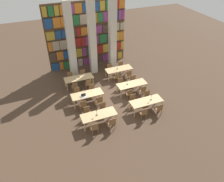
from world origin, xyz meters
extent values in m
plane|color=#4C3828|center=(0.00, 0.00, 0.00)|extent=(40.00, 40.00, 0.00)
cube|color=brown|center=(0.00, 5.34, 2.75)|extent=(6.78, 0.06, 5.50)
cube|color=brown|center=(0.00, 5.34, 0.01)|extent=(6.78, 0.35, 0.03)
cube|color=navy|center=(-2.98, 5.30, 0.36)|extent=(0.62, 0.20, 0.67)
cube|color=orange|center=(-2.47, 5.30, 0.36)|extent=(0.31, 0.20, 0.67)
cube|color=#236B38|center=(-1.94, 5.30, 0.36)|extent=(0.66, 0.20, 0.67)
cube|color=#84387A|center=(-1.29, 5.30, 0.36)|extent=(0.49, 0.20, 0.67)
cube|color=tan|center=(-0.80, 5.30, 0.36)|extent=(0.42, 0.20, 0.67)
cube|color=#84387A|center=(-0.37, 5.30, 0.36)|extent=(0.31, 0.20, 0.67)
cube|color=#84387A|center=(0.13, 5.30, 0.36)|extent=(0.64, 0.20, 0.67)
cube|color=maroon|center=(0.65, 5.30, 0.36)|extent=(0.30, 0.20, 0.67)
cube|color=#47382D|center=(1.03, 5.30, 0.36)|extent=(0.36, 0.20, 0.67)
cube|color=#84387A|center=(1.41, 5.30, 0.36)|extent=(0.29, 0.20, 0.67)
cube|color=#84387A|center=(1.90, 5.30, 0.36)|extent=(0.58, 0.20, 0.67)
cube|color=#84387A|center=(2.47, 5.30, 0.36)|extent=(0.46, 0.20, 0.67)
cube|color=#B7932D|center=(2.99, 5.30, 0.36)|extent=(0.43, 0.20, 0.67)
cube|color=brown|center=(0.00, 5.34, 0.93)|extent=(6.78, 0.35, 0.03)
cube|color=#47382D|center=(-3.04, 5.30, 1.32)|extent=(0.49, 0.20, 0.74)
cube|color=orange|center=(-2.47, 5.30, 1.32)|extent=(0.55, 0.20, 0.74)
cube|color=navy|center=(-1.87, 5.30, 1.32)|extent=(0.61, 0.20, 0.74)
cube|color=#B7932D|center=(-1.28, 5.30, 1.32)|extent=(0.48, 0.20, 0.74)
cube|color=#B7932D|center=(-0.80, 5.30, 1.32)|extent=(0.45, 0.20, 0.74)
cube|color=#84387A|center=(-0.35, 5.30, 1.32)|extent=(0.36, 0.20, 0.74)
cube|color=#236B38|center=(0.04, 5.30, 1.32)|extent=(0.31, 0.20, 0.74)
cube|color=navy|center=(0.44, 5.30, 1.32)|extent=(0.36, 0.20, 0.74)
cube|color=maroon|center=(1.00, 5.30, 1.32)|extent=(0.62, 0.20, 0.74)
cube|color=#B7932D|center=(1.61, 5.30, 1.32)|extent=(0.53, 0.20, 0.74)
cube|color=tan|center=(2.25, 5.30, 1.32)|extent=(0.66, 0.20, 0.74)
cube|color=maroon|center=(2.84, 5.30, 1.32)|extent=(0.44, 0.20, 0.74)
cube|color=#B7932D|center=(3.21, 5.30, 1.32)|extent=(0.26, 0.20, 0.74)
cube|color=brown|center=(0.00, 5.34, 1.85)|extent=(6.78, 0.35, 0.03)
cube|color=orange|center=(-3.13, 5.30, 2.24)|extent=(0.32, 0.20, 0.76)
cube|color=tan|center=(-2.67, 5.30, 2.24)|extent=(0.55, 0.20, 0.76)
cube|color=tan|center=(-2.05, 5.30, 2.24)|extent=(0.61, 0.20, 0.76)
cube|color=maroon|center=(-1.49, 5.30, 2.24)|extent=(0.47, 0.20, 0.76)
cube|color=maroon|center=(-0.91, 5.30, 2.24)|extent=(0.59, 0.20, 0.76)
cube|color=maroon|center=(-0.40, 5.30, 2.24)|extent=(0.34, 0.20, 0.76)
cube|color=#84387A|center=(0.07, 5.30, 2.24)|extent=(0.56, 0.20, 0.76)
cube|color=#84387A|center=(0.69, 5.30, 2.24)|extent=(0.55, 0.20, 0.76)
cube|color=#236B38|center=(1.39, 5.30, 2.24)|extent=(0.68, 0.20, 0.76)
cube|color=#47382D|center=(1.97, 5.30, 2.24)|extent=(0.39, 0.20, 0.76)
cube|color=#B7932D|center=(2.57, 5.30, 2.24)|extent=(0.68, 0.20, 0.76)
cube|color=orange|center=(3.14, 5.30, 2.24)|extent=(0.40, 0.20, 0.76)
cube|color=brown|center=(0.00, 5.34, 2.77)|extent=(6.78, 0.35, 0.03)
cube|color=#B7932D|center=(-2.97, 5.30, 3.11)|extent=(0.64, 0.20, 0.66)
cube|color=navy|center=(-2.37, 5.30, 3.11)|extent=(0.47, 0.20, 0.66)
cube|color=navy|center=(-1.85, 5.30, 3.11)|extent=(0.46, 0.20, 0.66)
cube|color=tan|center=(-1.43, 5.30, 3.11)|extent=(0.31, 0.20, 0.66)
cube|color=#47382D|center=(-1.06, 5.30, 3.11)|extent=(0.30, 0.20, 0.66)
cube|color=maroon|center=(-0.74, 5.30, 3.11)|extent=(0.31, 0.20, 0.66)
cube|color=orange|center=(-0.22, 5.30, 3.11)|extent=(0.63, 0.20, 0.66)
cube|color=tan|center=(0.36, 5.30, 3.11)|extent=(0.46, 0.20, 0.66)
cube|color=#84387A|center=(0.96, 5.30, 3.11)|extent=(0.69, 0.20, 0.66)
cube|color=#47382D|center=(1.59, 5.30, 3.11)|extent=(0.48, 0.20, 0.66)
cube|color=#47382D|center=(2.16, 5.30, 3.11)|extent=(0.56, 0.20, 0.66)
cube|color=tan|center=(2.70, 5.30, 3.11)|extent=(0.38, 0.20, 0.66)
cube|color=tan|center=(3.15, 5.30, 3.11)|extent=(0.37, 0.20, 0.66)
cube|color=brown|center=(0.00, 5.34, 3.68)|extent=(6.78, 0.35, 0.03)
cube|color=navy|center=(-2.98, 5.30, 4.09)|extent=(0.61, 0.20, 0.79)
cube|color=orange|center=(-2.35, 5.30, 4.09)|extent=(0.58, 0.20, 0.79)
cube|color=orange|center=(-1.85, 5.30, 4.09)|extent=(0.36, 0.20, 0.79)
cube|color=#84387A|center=(-1.38, 5.30, 4.09)|extent=(0.49, 0.20, 0.79)
cube|color=#236B38|center=(-0.82, 5.30, 4.09)|extent=(0.49, 0.20, 0.79)
cube|color=tan|center=(-0.25, 5.30, 4.09)|extent=(0.54, 0.20, 0.79)
cube|color=orange|center=(0.21, 5.30, 4.09)|extent=(0.32, 0.20, 0.79)
cube|color=orange|center=(0.68, 5.30, 4.09)|extent=(0.47, 0.20, 0.79)
cube|color=#236B38|center=(1.17, 5.30, 4.09)|extent=(0.47, 0.20, 0.79)
cube|color=#84387A|center=(1.62, 5.30, 4.09)|extent=(0.37, 0.20, 0.79)
cube|color=orange|center=(1.99, 5.30, 4.09)|extent=(0.26, 0.20, 0.79)
cube|color=navy|center=(2.46, 5.30, 4.09)|extent=(0.58, 0.20, 0.79)
cube|color=#84387A|center=(2.94, 5.30, 4.09)|extent=(0.27, 0.20, 0.79)
cube|color=#84387A|center=(3.23, 5.30, 4.09)|extent=(0.23, 0.20, 0.79)
cube|color=brown|center=(0.00, 5.34, 4.60)|extent=(6.78, 0.35, 0.03)
cube|color=#B7932D|center=(-3.12, 5.30, 4.97)|extent=(0.35, 0.20, 0.72)
cube|color=#236B38|center=(-2.66, 5.30, 4.97)|extent=(0.40, 0.20, 0.72)
cube|color=#B7932D|center=(-2.22, 5.30, 4.97)|extent=(0.35, 0.20, 0.72)
cube|color=orange|center=(-1.68, 5.30, 4.97)|extent=(0.61, 0.20, 0.72)
cube|color=#84387A|center=(-1.10, 5.30, 4.97)|extent=(0.42, 0.20, 0.72)
cube|color=orange|center=(-0.57, 5.30, 4.97)|extent=(0.58, 0.20, 0.72)
cube|color=navy|center=(0.10, 5.30, 4.97)|extent=(0.67, 0.20, 0.72)
cube|color=navy|center=(0.81, 5.30, 4.97)|extent=(0.66, 0.20, 0.72)
cube|color=#B7932D|center=(1.40, 5.30, 4.97)|extent=(0.43, 0.20, 0.72)
cube|color=#236B38|center=(2.03, 5.30, 4.97)|extent=(0.70, 0.20, 0.72)
cube|color=maroon|center=(2.62, 5.30, 4.97)|extent=(0.38, 0.20, 0.72)
cube|color=orange|center=(3.09, 5.30, 4.97)|extent=(0.50, 0.20, 0.72)
cube|color=beige|center=(-1.70, 3.89, 3.00)|extent=(0.54, 0.54, 6.00)
cube|color=beige|center=(0.00, 3.89, 3.00)|extent=(0.54, 0.54, 6.00)
cube|color=beige|center=(1.70, 3.89, 3.00)|extent=(0.54, 0.54, 6.00)
cube|color=tan|center=(-1.69, -2.26, 0.74)|extent=(2.17, 0.84, 0.04)
cylinder|color=tan|center=(-2.69, -2.60, 0.36)|extent=(0.07, 0.07, 0.72)
cylinder|color=tan|center=(-0.68, -2.60, 0.36)|extent=(0.07, 0.07, 0.72)
cylinder|color=tan|center=(-2.69, -1.92, 0.36)|extent=(0.07, 0.07, 0.72)
cylinder|color=tan|center=(-0.68, -1.92, 0.36)|extent=(0.07, 0.07, 0.72)
cylinder|color=brown|center=(-2.39, -2.73, 0.22)|extent=(0.04, 0.04, 0.43)
cylinder|color=brown|center=(-2.03, -2.73, 0.22)|extent=(0.04, 0.04, 0.43)
cylinder|color=brown|center=(-2.39, -3.07, 0.22)|extent=(0.04, 0.04, 0.43)
cylinder|color=brown|center=(-2.03, -3.07, 0.22)|extent=(0.04, 0.04, 0.43)
cube|color=brown|center=(-2.21, -2.90, 0.45)|extent=(0.42, 0.40, 0.04)
cube|color=brown|center=(-2.21, -3.08, 0.68)|extent=(0.40, 0.03, 0.42)
cylinder|color=brown|center=(-2.03, -1.79, 0.22)|extent=(0.04, 0.04, 0.43)
cylinder|color=brown|center=(-2.39, -1.79, 0.22)|extent=(0.04, 0.04, 0.43)
cylinder|color=brown|center=(-2.03, -1.45, 0.22)|extent=(0.04, 0.04, 0.43)
cylinder|color=brown|center=(-2.39, -1.45, 0.22)|extent=(0.04, 0.04, 0.43)
cube|color=brown|center=(-2.21, -1.62, 0.45)|extent=(0.42, 0.40, 0.04)
cube|color=brown|center=(-2.21, -1.44, 0.68)|extent=(0.40, 0.03, 0.42)
cylinder|color=brown|center=(-1.32, -2.73, 0.22)|extent=(0.04, 0.04, 0.43)
cylinder|color=brown|center=(-0.96, -2.73, 0.22)|extent=(0.04, 0.04, 0.43)
cylinder|color=brown|center=(-1.32, -3.07, 0.22)|extent=(0.04, 0.04, 0.43)
cylinder|color=brown|center=(-0.96, -3.07, 0.22)|extent=(0.04, 0.04, 0.43)
cube|color=brown|center=(-1.14, -2.90, 0.45)|extent=(0.42, 0.40, 0.04)
cube|color=brown|center=(-1.14, -3.08, 0.68)|extent=(0.40, 0.03, 0.42)
cylinder|color=brown|center=(-0.96, -1.79, 0.22)|extent=(0.04, 0.04, 0.43)
cylinder|color=brown|center=(-1.32, -1.79, 0.22)|extent=(0.04, 0.04, 0.43)
cylinder|color=brown|center=(-0.96, -1.45, 0.22)|extent=(0.04, 0.04, 0.43)
cylinder|color=brown|center=(-1.32, -1.45, 0.22)|extent=(0.04, 0.04, 0.43)
cube|color=brown|center=(-1.14, -1.62, 0.45)|extent=(0.42, 0.40, 0.04)
cube|color=brown|center=(-1.14, -1.44, 0.68)|extent=(0.40, 0.03, 0.42)
cylinder|color=brown|center=(-1.82, -2.28, 0.77)|extent=(0.14, 0.14, 0.01)
cylinder|color=brown|center=(-1.82, -2.28, 0.96)|extent=(0.02, 0.02, 0.38)
cone|color=brown|center=(-1.82, -2.28, 1.19)|extent=(0.11, 0.11, 0.07)
cube|color=tan|center=(1.63, -2.18, 0.74)|extent=(2.17, 0.84, 0.04)
cylinder|color=tan|center=(0.62, -2.52, 0.36)|extent=(0.07, 0.07, 0.72)
cylinder|color=tan|center=(2.63, -2.52, 0.36)|extent=(0.07, 0.07, 0.72)
cylinder|color=tan|center=(0.62, -1.85, 0.36)|extent=(0.07, 0.07, 0.72)
cylinder|color=tan|center=(2.63, -1.85, 0.36)|extent=(0.07, 0.07, 0.72)
cylinder|color=brown|center=(0.87, -2.65, 0.22)|extent=(0.04, 0.04, 0.43)
cylinder|color=brown|center=(1.23, -2.65, 0.22)|extent=(0.04, 0.04, 0.43)
cylinder|color=brown|center=(0.87, -2.99, 0.22)|extent=(0.04, 0.04, 0.43)
cylinder|color=brown|center=(1.23, -2.99, 0.22)|extent=(0.04, 0.04, 0.43)
cube|color=brown|center=(1.05, -2.82, 0.45)|extent=(0.42, 0.40, 0.04)
cube|color=brown|center=(1.05, -3.01, 0.68)|extent=(0.40, 0.03, 0.42)
cylinder|color=brown|center=(1.23, -1.72, 0.22)|extent=(0.04, 0.04, 0.43)
cylinder|color=brown|center=(0.87, -1.72, 0.22)|extent=(0.04, 0.04, 0.43)
cylinder|color=brown|center=(1.23, -1.38, 0.22)|extent=(0.04, 0.04, 0.43)
cylinder|color=brown|center=(0.87, -1.38, 0.22)|extent=(0.04, 0.04, 0.43)
cube|color=brown|center=(1.05, -1.55, 0.45)|extent=(0.42, 0.40, 0.04)
cube|color=brown|center=(1.05, -1.36, 0.68)|extent=(0.40, 0.03, 0.42)
cylinder|color=brown|center=(1.99, -2.65, 0.22)|extent=(0.04, 0.04, 0.43)
cylinder|color=brown|center=(2.35, -2.65, 0.22)|extent=(0.04, 0.04, 0.43)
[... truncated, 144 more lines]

